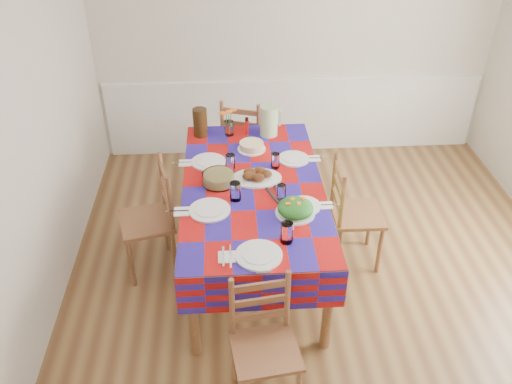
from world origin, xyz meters
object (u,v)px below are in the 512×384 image
chair_left (152,220)px  chair_right (352,214)px  meat_platter (257,176)px  tea_pitcher (200,122)px  chair_near (264,345)px  chair_far (244,142)px  green_pitcher (269,121)px  dining_table (253,194)px

chair_left → chair_right: (1.75, -0.01, -0.01)m
meat_platter → chair_right: chair_right is taller
meat_platter → tea_pitcher: (-0.49, 0.83, 0.10)m
tea_pitcher → chair_near: (0.45, -2.29, -0.51)m
chair_far → green_pitcher: bearing=131.7°
dining_table → tea_pitcher: (-0.45, 0.91, 0.23)m
meat_platter → dining_table: bearing=-113.5°
dining_table → chair_far: (-0.01, 1.39, -0.25)m
dining_table → green_pitcher: size_ratio=7.45×
dining_table → green_pitcher: (0.20, 0.88, 0.24)m
chair_far → chair_left: bearing=76.0°
green_pitcher → tea_pitcher: bearing=177.9°
green_pitcher → chair_right: (0.67, -0.88, -0.49)m
tea_pitcher → chair_left: 1.10m
green_pitcher → chair_left: (-1.08, -0.87, -0.49)m
green_pitcher → chair_right: bearing=-52.8°
dining_table → tea_pitcher: bearing=116.5°
green_pitcher → chair_near: 2.34m
tea_pitcher → chair_right: size_ratio=0.27×
meat_platter → tea_pitcher: 0.97m
chair_far → chair_right: 1.65m
green_pitcher → chair_left: 1.47m
green_pitcher → chair_near: (-0.21, -2.27, -0.52)m
dining_table → chair_near: size_ratio=2.23×
dining_table → tea_pitcher: tea_pitcher is taller
tea_pitcher → chair_far: 0.81m
chair_far → meat_platter: bearing=110.3°
tea_pitcher → chair_near: bearing=-79.0°
dining_table → chair_left: 0.91m
chair_near → chair_left: size_ratio=0.94×
dining_table → meat_platter: 0.16m
dining_table → green_pitcher: bearing=77.0°
chair_near → chair_right: 1.64m
meat_platter → chair_right: bearing=-5.6°
dining_table → chair_far: bearing=90.6°
meat_platter → chair_left: chair_left is taller
meat_platter → tea_pitcher: size_ratio=1.54×
dining_table → chair_right: 0.91m
chair_near → chair_left: bearing=114.1°
meat_platter → chair_left: (-0.91, -0.07, -0.37)m
tea_pitcher → chair_right: tea_pitcher is taller
tea_pitcher → chair_left: bearing=-115.3°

